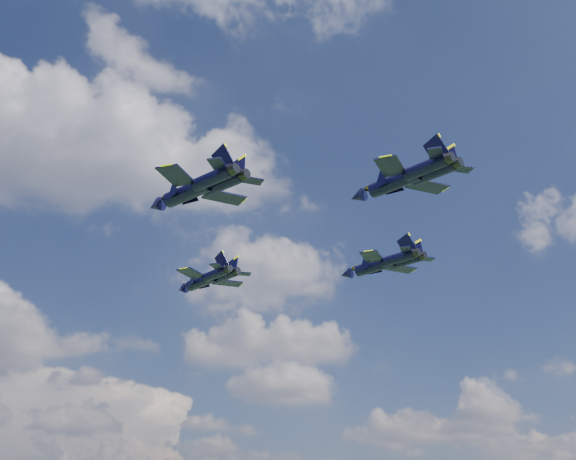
{
  "coord_description": "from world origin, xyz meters",
  "views": [
    {
      "loc": [
        -16.88,
        -82.05,
        26.52
      ],
      "look_at": [
        -1.99,
        1.97,
        62.27
      ],
      "focal_mm": 45.0,
      "sensor_mm": 36.0,
      "label": 1
    }
  ],
  "objects_px": {
    "jet_slot": "(392,183)",
    "jet_left": "(185,193)",
    "jet_lead": "(200,281)",
    "jet_right": "(373,266)"
  },
  "relations": [
    {
      "from": "jet_lead",
      "to": "jet_right",
      "type": "relative_size",
      "value": 0.96
    },
    {
      "from": "jet_slot",
      "to": "jet_left",
      "type": "bearing_deg",
      "value": 132.73
    },
    {
      "from": "jet_left",
      "to": "jet_right",
      "type": "relative_size",
      "value": 1.03
    },
    {
      "from": "jet_right",
      "to": "jet_slot",
      "type": "bearing_deg",
      "value": -138.53
    },
    {
      "from": "jet_left",
      "to": "jet_slot",
      "type": "height_order",
      "value": "jet_slot"
    },
    {
      "from": "jet_left",
      "to": "jet_slot",
      "type": "bearing_deg",
      "value": -51.09
    },
    {
      "from": "jet_slot",
      "to": "jet_right",
      "type": "bearing_deg",
      "value": 43.17
    },
    {
      "from": "jet_right",
      "to": "jet_slot",
      "type": "distance_m",
      "value": 26.79
    },
    {
      "from": "jet_lead",
      "to": "jet_left",
      "type": "distance_m",
      "value": 26.9
    },
    {
      "from": "jet_lead",
      "to": "jet_slot",
      "type": "distance_m",
      "value": 37.11
    }
  ]
}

